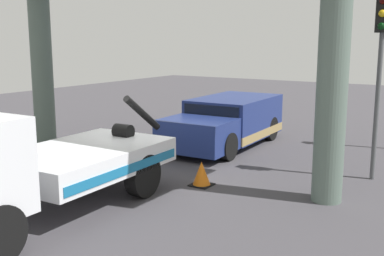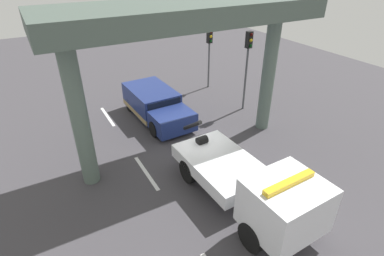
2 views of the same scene
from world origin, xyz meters
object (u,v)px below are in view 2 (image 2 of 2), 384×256
traffic_light_far (248,55)px  towed_van_green (156,105)px  tow_truck_white (254,186)px  traffic_light_near (209,46)px  traffic_cone_orange (223,141)px

traffic_light_far → towed_van_green: bearing=-106.9°
towed_van_green → tow_truck_white: bearing=0.2°
towed_van_green → traffic_light_near: traffic_light_near is taller
towed_van_green → traffic_light_far: traffic_light_far is taller
traffic_light_near → traffic_cone_orange: 8.08m
tow_truck_white → traffic_light_far: (-7.00, 5.06, 2.15)m
towed_van_green → traffic_light_far: (1.55, 5.09, 2.57)m
tow_truck_white → traffic_light_near: 12.23m
traffic_light_near → traffic_light_far: (4.00, -0.00, 0.42)m
traffic_light_near → traffic_cone_orange: (6.83, -3.42, -2.64)m
traffic_light_near → traffic_cone_orange: bearing=-26.6°
towed_van_green → traffic_cone_orange: (4.38, 1.66, -0.49)m
traffic_cone_orange → traffic_light_far: bearing=129.6°
towed_van_green → traffic_cone_orange: size_ratio=8.68×
tow_truck_white → traffic_light_far: size_ratio=1.58×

